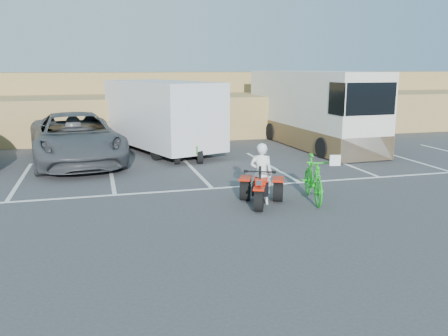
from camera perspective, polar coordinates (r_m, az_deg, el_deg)
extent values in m
plane|color=#3A3A3C|center=(11.22, 1.49, -5.44)|extent=(100.00, 100.00, 0.00)
cube|color=white|center=(15.79, -23.23, -1.27)|extent=(0.12, 5.00, 0.01)
cube|color=white|center=(15.63, -13.40, -0.75)|extent=(0.12, 5.00, 0.01)
cube|color=white|center=(15.92, -3.66, -0.20)|extent=(0.12, 5.00, 0.01)
cube|color=white|center=(16.65, 5.48, 0.31)|extent=(0.12, 5.00, 0.01)
cube|color=white|center=(17.77, 13.66, 0.76)|extent=(0.12, 5.00, 0.01)
cube|color=white|center=(19.21, 20.75, 1.14)|extent=(0.12, 5.00, 0.01)
cube|color=white|center=(13.45, -1.43, -2.47)|extent=(28.00, 0.12, 0.01)
cube|color=#9C7E46|center=(24.56, -7.93, 6.37)|extent=(40.00, 6.00, 2.00)
cube|color=#9C7E46|center=(27.96, -8.92, 9.06)|extent=(40.00, 4.00, 2.20)
imported|color=white|center=(11.83, 4.50, -0.68)|extent=(0.67, 0.57, 1.55)
imported|color=#14BF19|center=(12.30, 10.69, -1.26)|extent=(0.97, 2.03, 1.17)
imported|color=#424549|center=(17.80, -17.44, 3.45)|extent=(3.73, 6.71, 1.78)
cube|color=silver|center=(19.32, -7.47, 6.56)|extent=(4.28, 6.52, 2.53)
cylinder|color=black|center=(19.47, -7.38, 3.01)|extent=(2.33, 1.40, 0.71)
cube|color=silver|center=(21.32, 10.35, 7.13)|extent=(2.64, 8.88, 3.16)
cube|color=brown|center=(21.44, 10.24, 4.09)|extent=(2.69, 8.88, 0.88)
cube|color=black|center=(17.53, 17.32, 7.93)|extent=(2.02, 0.12, 1.14)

